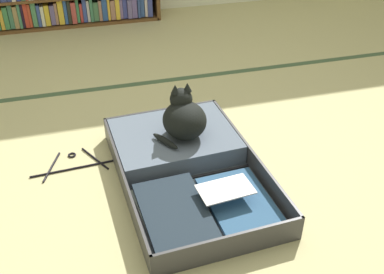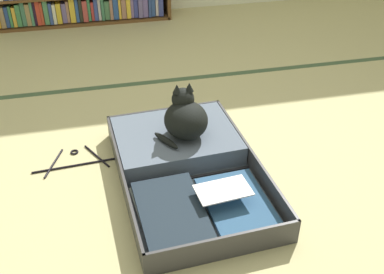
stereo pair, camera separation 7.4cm
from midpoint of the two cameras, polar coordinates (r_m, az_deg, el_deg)
name	(u,v)px [view 1 (the left image)]	position (r m, az deg, el deg)	size (l,w,h in m)	color
ground_plane	(195,170)	(2.25, -0.57, -4.14)	(10.00, 10.00, 0.00)	tan
tatami_border	(155,82)	(3.05, -5.32, 6.90)	(4.80, 0.05, 0.00)	#3A5034
open_suitcase	(182,162)	(2.21, -2.18, -3.18)	(0.69, 1.03, 0.12)	#373738
black_cat	(183,118)	(2.23, -2.03, 2.41)	(0.28, 0.25, 0.27)	black
clothes_hanger	(74,164)	(2.36, -15.43, -3.26)	(0.43, 0.23, 0.01)	black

